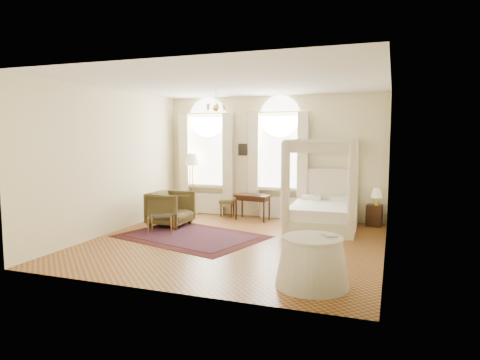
{
  "coord_description": "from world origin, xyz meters",
  "views": [
    {
      "loc": [
        3.09,
        -8.24,
        2.25
      ],
      "look_at": [
        -0.01,
        0.4,
        1.28
      ],
      "focal_mm": 32.0,
      "sensor_mm": 36.0,
      "label": 1
    }
  ],
  "objects_px": {
    "coffee_table": "(161,217)",
    "side_table": "(312,262)",
    "nightstand": "(374,215)",
    "canopy_bed": "(322,209)",
    "writing_desk": "(253,198)",
    "stool": "(227,203)",
    "armchair": "(171,209)",
    "floor_lamp": "(193,162)"
  },
  "relations": [
    {
      "from": "coffee_table",
      "to": "side_table",
      "type": "bearing_deg",
      "value": -30.97
    },
    {
      "from": "nightstand",
      "to": "canopy_bed",
      "type": "bearing_deg",
      "value": -146.12
    },
    {
      "from": "side_table",
      "to": "coffee_table",
      "type": "bearing_deg",
      "value": 149.03
    },
    {
      "from": "writing_desk",
      "to": "coffee_table",
      "type": "relative_size",
      "value": 1.36
    },
    {
      "from": "writing_desk",
      "to": "stool",
      "type": "distance_m",
      "value": 0.9
    },
    {
      "from": "writing_desk",
      "to": "canopy_bed",
      "type": "bearing_deg",
      "value": -14.36
    },
    {
      "from": "canopy_bed",
      "to": "side_table",
      "type": "relative_size",
      "value": 1.96
    },
    {
      "from": "writing_desk",
      "to": "stool",
      "type": "height_order",
      "value": "writing_desk"
    },
    {
      "from": "armchair",
      "to": "coffee_table",
      "type": "xyz_separation_m",
      "value": [
        0.16,
        -0.73,
        -0.06
      ]
    },
    {
      "from": "nightstand",
      "to": "coffee_table",
      "type": "relative_size",
      "value": 0.76
    },
    {
      "from": "nightstand",
      "to": "stool",
      "type": "bearing_deg",
      "value": -179.79
    },
    {
      "from": "nightstand",
      "to": "writing_desk",
      "type": "height_order",
      "value": "writing_desk"
    },
    {
      "from": "canopy_bed",
      "to": "floor_lamp",
      "type": "distance_m",
      "value": 4.01
    },
    {
      "from": "stool",
      "to": "side_table",
      "type": "distance_m",
      "value": 5.73
    },
    {
      "from": "armchair",
      "to": "nightstand",
      "type": "bearing_deg",
      "value": -67.97
    },
    {
      "from": "canopy_bed",
      "to": "armchair",
      "type": "distance_m",
      "value": 3.72
    },
    {
      "from": "side_table",
      "to": "floor_lamp",
      "type": "bearing_deg",
      "value": 131.97
    },
    {
      "from": "floor_lamp",
      "to": "side_table",
      "type": "xyz_separation_m",
      "value": [
        4.27,
        -4.75,
        -1.11
      ]
    },
    {
      "from": "writing_desk",
      "to": "floor_lamp",
      "type": "distance_m",
      "value": 2.11
    },
    {
      "from": "writing_desk",
      "to": "floor_lamp",
      "type": "xyz_separation_m",
      "value": [
        -1.89,
        0.29,
        0.9
      ]
    },
    {
      "from": "canopy_bed",
      "to": "floor_lamp",
      "type": "relative_size",
      "value": 1.24
    },
    {
      "from": "side_table",
      "to": "writing_desk",
      "type": "bearing_deg",
      "value": 118.13
    },
    {
      "from": "stool",
      "to": "floor_lamp",
      "type": "xyz_separation_m",
      "value": [
        -1.06,
        0.01,
        1.11
      ]
    },
    {
      "from": "nightstand",
      "to": "floor_lamp",
      "type": "height_order",
      "value": "floor_lamp"
    },
    {
      "from": "nightstand",
      "to": "side_table",
      "type": "distance_m",
      "value": 4.8
    },
    {
      "from": "nightstand",
      "to": "floor_lamp",
      "type": "bearing_deg",
      "value": 180.0
    },
    {
      "from": "nightstand",
      "to": "armchair",
      "type": "bearing_deg",
      "value": -160.76
    },
    {
      "from": "nightstand",
      "to": "coffee_table",
      "type": "xyz_separation_m",
      "value": [
        -4.61,
        -2.4,
        0.1
      ]
    },
    {
      "from": "armchair",
      "to": "floor_lamp",
      "type": "xyz_separation_m",
      "value": [
        -0.19,
        1.67,
        1.05
      ]
    },
    {
      "from": "writing_desk",
      "to": "armchair",
      "type": "bearing_deg",
      "value": -140.91
    },
    {
      "from": "canopy_bed",
      "to": "writing_desk",
      "type": "xyz_separation_m",
      "value": [
        -1.92,
        0.49,
        0.09
      ]
    },
    {
      "from": "canopy_bed",
      "to": "nightstand",
      "type": "relative_size",
      "value": 4.02
    },
    {
      "from": "armchair",
      "to": "coffee_table",
      "type": "bearing_deg",
      "value": -164.87
    },
    {
      "from": "stool",
      "to": "floor_lamp",
      "type": "bearing_deg",
      "value": 179.23
    },
    {
      "from": "canopy_bed",
      "to": "armchair",
      "type": "xyz_separation_m",
      "value": [
        -3.61,
        -0.89,
        -0.06
      ]
    },
    {
      "from": "stool",
      "to": "writing_desk",
      "type": "bearing_deg",
      "value": -18.22
    },
    {
      "from": "coffee_table",
      "to": "side_table",
      "type": "distance_m",
      "value": 4.58
    },
    {
      "from": "canopy_bed",
      "to": "coffee_table",
      "type": "relative_size",
      "value": 3.05
    },
    {
      "from": "writing_desk",
      "to": "side_table",
      "type": "bearing_deg",
      "value": -61.87
    },
    {
      "from": "writing_desk",
      "to": "stool",
      "type": "relative_size",
      "value": 2.13
    },
    {
      "from": "armchair",
      "to": "side_table",
      "type": "height_order",
      "value": "armchair"
    },
    {
      "from": "canopy_bed",
      "to": "side_table",
      "type": "bearing_deg",
      "value": -83.25
    }
  ]
}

